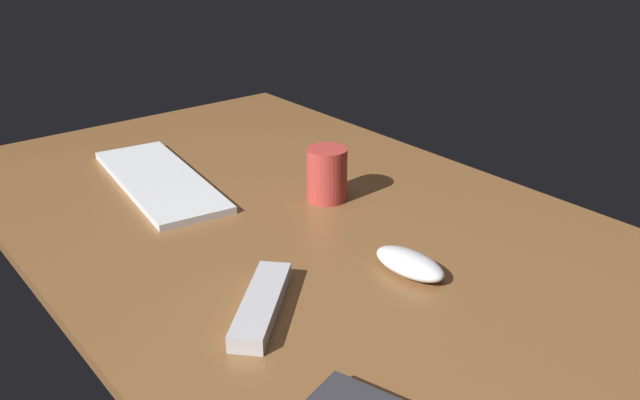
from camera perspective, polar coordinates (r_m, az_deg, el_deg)
The scene contains 5 objects.
desk at distance 115.15cm, azimuth -2.14°, elevation -1.91°, with size 140.00×84.00×2.00cm, color brown.
keyboard at distance 131.64cm, azimuth -13.50°, elevation 1.64°, with size 40.12×13.87×1.29cm, color silver.
computer_mouse at distance 98.22cm, azimuth 7.62°, elevation -5.37°, with size 11.87×5.83×3.07cm, color silver.
tv_remote at distance 89.16cm, azimuth -4.99°, elevation -8.84°, with size 18.56×4.52×2.37cm, color #B7B7BC.
coffee_mug at distance 119.68cm, azimuth 0.60°, elevation 2.20°, with size 7.25×7.25×9.66cm, color #B23833.
Camera 1 is at (83.23, -61.36, 51.68)cm, focal length 37.61 mm.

